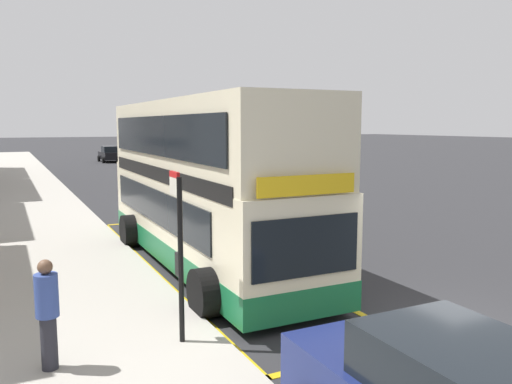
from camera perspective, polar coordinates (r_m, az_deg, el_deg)
name	(u,v)px	position (r m, az deg, el deg)	size (l,w,h in m)	color
ground_plane	(114,176)	(39.53, -15.44, 1.68)	(260.00, 260.00, 0.00)	#28282B
pavement_near	(9,180)	(38.85, -25.64, 1.22)	(6.00, 76.00, 0.14)	#A39E93
double_decker_bus	(204,189)	(13.97, -5.80, 0.34)	(3.24, 10.55, 4.40)	beige
bus_bay_markings	(203,262)	(14.48, -5.85, -7.72)	(3.09, 13.39, 0.01)	gold
bus_stop_sign	(179,244)	(8.74, -8.49, -5.71)	(0.09, 0.51, 2.87)	black
parked_car_black_ahead	(206,170)	(34.06, -5.52, 2.38)	(2.09, 4.20, 1.62)	black
parked_car_black_behind	(110,154)	(54.89, -15.78, 4.04)	(2.09, 4.20, 1.62)	black
pedestrian_waiting_near_sign	(47,310)	(8.43, -22.03, -11.99)	(0.34, 0.34, 1.68)	#26262D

